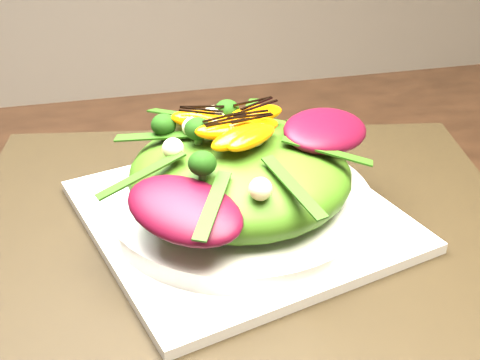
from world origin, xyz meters
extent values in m
cube|color=black|center=(0.24, 0.12, 0.75)|extent=(0.58, 0.48, 0.00)
cube|color=silver|center=(0.24, 0.12, 0.76)|extent=(0.32, 0.32, 0.01)
cylinder|color=silver|center=(0.24, 0.12, 0.77)|extent=(0.32, 0.32, 0.02)
ellipsoid|color=#365D11|center=(0.24, 0.12, 0.80)|extent=(0.26, 0.26, 0.07)
ellipsoid|color=#3D0615|center=(0.32, 0.12, 0.83)|extent=(0.12, 0.11, 0.02)
ellipsoid|color=orange|center=(0.24, 0.15, 0.84)|extent=(0.06, 0.03, 0.01)
sphere|color=black|center=(0.18, 0.15, 0.84)|extent=(0.03, 0.03, 0.03)
sphere|color=#FBF1B1|center=(0.26, 0.07, 0.84)|extent=(0.02, 0.02, 0.02)
cube|color=black|center=(0.24, 0.15, 0.85)|extent=(0.05, 0.01, 0.00)
camera|label=1|loc=(0.12, -0.37, 1.09)|focal=48.00mm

